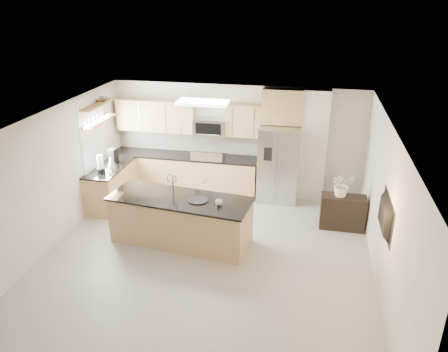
% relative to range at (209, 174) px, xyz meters
% --- Properties ---
extents(floor, '(6.50, 6.50, 0.00)m').
position_rel_range_xyz_m(floor, '(0.60, -2.92, -0.47)').
color(floor, gray).
rests_on(floor, ground).
extents(ceiling, '(6.00, 6.50, 0.02)m').
position_rel_range_xyz_m(ceiling, '(0.60, -2.92, 2.13)').
color(ceiling, white).
rests_on(ceiling, wall_back).
extents(wall_back, '(6.00, 0.02, 2.60)m').
position_rel_range_xyz_m(wall_back, '(0.60, 0.33, 0.83)').
color(wall_back, beige).
rests_on(wall_back, floor).
extents(wall_front, '(6.00, 0.02, 2.60)m').
position_rel_range_xyz_m(wall_front, '(0.60, -6.17, 0.83)').
color(wall_front, beige).
rests_on(wall_front, floor).
extents(wall_left, '(0.02, 6.50, 2.60)m').
position_rel_range_xyz_m(wall_left, '(-2.40, -2.92, 0.83)').
color(wall_left, beige).
rests_on(wall_left, floor).
extents(wall_right, '(0.02, 6.50, 2.60)m').
position_rel_range_xyz_m(wall_right, '(3.60, -2.92, 0.83)').
color(wall_right, beige).
rests_on(wall_right, floor).
extents(back_counter, '(3.55, 0.66, 1.44)m').
position_rel_range_xyz_m(back_counter, '(-0.63, 0.01, -0.00)').
color(back_counter, tan).
rests_on(back_counter, floor).
extents(left_counter, '(0.66, 1.50, 0.92)m').
position_rel_range_xyz_m(left_counter, '(-2.07, -1.07, -0.01)').
color(left_counter, tan).
rests_on(left_counter, floor).
extents(range, '(0.76, 0.64, 1.14)m').
position_rel_range_xyz_m(range, '(0.00, 0.00, 0.00)').
color(range, black).
rests_on(range, floor).
extents(upper_cabinets, '(3.50, 0.33, 0.75)m').
position_rel_range_xyz_m(upper_cabinets, '(-0.70, 0.16, 1.35)').
color(upper_cabinets, tan).
rests_on(upper_cabinets, wall_back).
extents(microwave, '(0.76, 0.40, 0.40)m').
position_rel_range_xyz_m(microwave, '(0.00, 0.12, 1.16)').
color(microwave, '#A9A9AB').
rests_on(microwave, upper_cabinets).
extents(refrigerator, '(0.92, 0.78, 1.78)m').
position_rel_range_xyz_m(refrigerator, '(1.66, -0.05, 0.42)').
color(refrigerator, '#A9A9AB').
rests_on(refrigerator, floor).
extents(partition_column, '(0.60, 0.30, 2.60)m').
position_rel_range_xyz_m(partition_column, '(2.42, 0.18, 0.83)').
color(partition_column, silver).
rests_on(partition_column, floor).
extents(window, '(0.04, 1.15, 1.65)m').
position_rel_range_xyz_m(window, '(-2.38, -1.07, 1.18)').
color(window, white).
rests_on(window, wall_left).
extents(shelf_lower, '(0.30, 1.20, 0.04)m').
position_rel_range_xyz_m(shelf_lower, '(-2.25, -0.97, 1.48)').
color(shelf_lower, olive).
rests_on(shelf_lower, wall_left).
extents(shelf_upper, '(0.30, 1.20, 0.04)m').
position_rel_range_xyz_m(shelf_upper, '(-2.25, -0.97, 1.85)').
color(shelf_upper, olive).
rests_on(shelf_upper, wall_left).
extents(ceiling_fixture, '(1.00, 0.50, 0.06)m').
position_rel_range_xyz_m(ceiling_fixture, '(0.20, -1.32, 2.09)').
color(ceiling_fixture, white).
rests_on(ceiling_fixture, ceiling).
extents(island, '(2.83, 1.30, 1.37)m').
position_rel_range_xyz_m(island, '(-0.02, -2.35, 0.00)').
color(island, tan).
rests_on(island, floor).
extents(credenza, '(0.90, 0.38, 0.72)m').
position_rel_range_xyz_m(credenza, '(3.11, -1.17, -0.11)').
color(credenza, black).
rests_on(credenza, floor).
extents(cup, '(0.16, 0.16, 0.10)m').
position_rel_range_xyz_m(cup, '(0.77, -2.49, 0.52)').
color(cup, silver).
rests_on(cup, island).
extents(platter, '(0.45, 0.45, 0.02)m').
position_rel_range_xyz_m(platter, '(0.35, -2.39, 0.48)').
color(platter, black).
rests_on(platter, island).
extents(blender, '(0.18, 0.18, 0.41)m').
position_rel_range_xyz_m(blender, '(-2.07, -1.45, 0.63)').
color(blender, black).
rests_on(blender, left_counter).
extents(kettle, '(0.23, 0.23, 0.28)m').
position_rel_range_xyz_m(kettle, '(-2.03, -1.04, 0.57)').
color(kettle, '#A9A9AB').
rests_on(kettle, left_counter).
extents(coffee_maker, '(0.19, 0.23, 0.33)m').
position_rel_range_xyz_m(coffee_maker, '(-2.09, -0.79, 0.60)').
color(coffee_maker, black).
rests_on(coffee_maker, left_counter).
extents(bowl, '(0.52, 0.52, 0.10)m').
position_rel_range_xyz_m(bowl, '(-2.25, -0.72, 1.91)').
color(bowl, '#A9A9AB').
rests_on(bowl, shelf_upper).
extents(flower_vase, '(0.83, 0.78, 0.75)m').
position_rel_range_xyz_m(flower_vase, '(3.04, -1.16, 0.63)').
color(flower_vase, white).
rests_on(flower_vase, credenza).
extents(television, '(0.14, 1.08, 0.62)m').
position_rel_range_xyz_m(television, '(3.51, -3.12, 0.88)').
color(television, black).
rests_on(television, wall_right).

